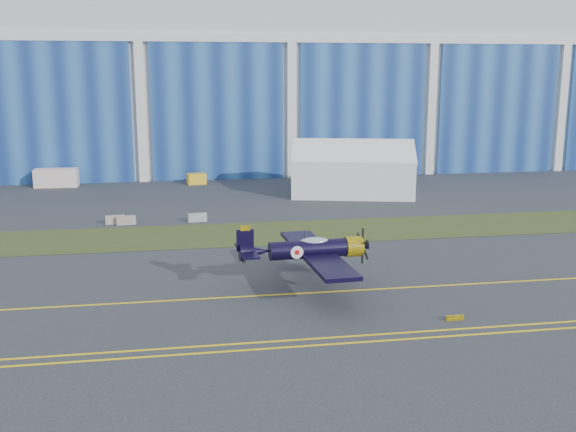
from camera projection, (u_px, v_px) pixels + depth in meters
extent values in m
plane|color=#30343C|center=(120.00, 282.00, 51.59)|extent=(260.00, 260.00, 0.00)
cube|color=#475128|center=(131.00, 238.00, 65.08)|extent=(260.00, 10.00, 0.02)
cube|color=silver|center=(145.00, 76.00, 117.84)|extent=(220.00, 45.00, 30.00)
cube|color=navy|center=(141.00, 113.00, 96.92)|extent=(220.00, 0.60, 20.00)
cube|color=silver|center=(138.00, 37.00, 94.65)|extent=(220.00, 0.70, 1.20)
cube|color=yellow|center=(115.00, 304.00, 46.77)|extent=(200.00, 0.20, 0.02)
cube|color=yellow|center=(102.00, 360.00, 37.61)|extent=(80.00, 0.20, 0.02)
cube|color=yellow|center=(103.00, 353.00, 38.58)|extent=(80.00, 0.20, 0.02)
cube|color=yellow|center=(455.00, 318.00, 43.62)|extent=(1.20, 0.15, 0.35)
cube|color=silver|center=(56.00, 178.00, 94.23)|extent=(5.91, 2.48, 2.54)
cube|color=yellow|center=(197.00, 179.00, 96.59)|extent=(2.84, 2.05, 1.52)
cube|color=#9F988D|center=(115.00, 220.00, 71.26)|extent=(2.05, 0.81, 0.90)
cube|color=gray|center=(126.00, 220.00, 70.99)|extent=(2.07, 0.92, 0.90)
cube|color=#8E9999|center=(197.00, 218.00, 72.35)|extent=(2.07, 0.88, 0.90)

